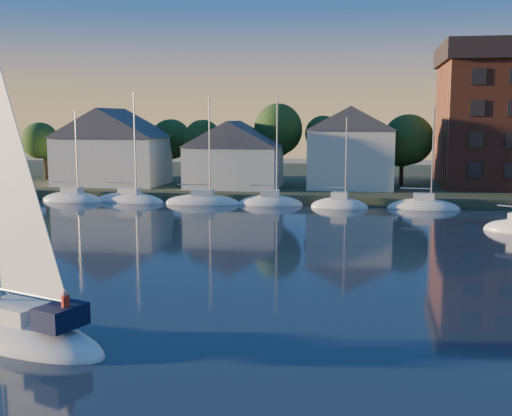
% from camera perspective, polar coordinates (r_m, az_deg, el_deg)
% --- Properties ---
extents(ground, '(260.00, 260.00, 0.00)m').
position_cam_1_polar(ground, '(23.57, -16.98, -15.95)').
color(ground, black).
rests_on(ground, ground).
extents(shoreline_land, '(160.00, 50.00, 2.00)m').
position_cam_1_polar(shoreline_land, '(95.11, 3.84, 2.31)').
color(shoreline_land, '#343E24').
rests_on(shoreline_land, ground).
extents(wooden_dock, '(120.00, 3.00, 1.00)m').
position_cam_1_polar(wooden_dock, '(72.43, 1.88, 0.54)').
color(wooden_dock, brown).
rests_on(wooden_dock, ground).
extents(clubhouse_west, '(13.65, 9.45, 9.64)m').
position_cam_1_polar(clubhouse_west, '(83.58, -12.67, 5.43)').
color(clubhouse_west, silver).
rests_on(clubhouse_west, shoreline_land).
extents(clubhouse_centre, '(11.55, 8.40, 8.08)m').
position_cam_1_polar(clubhouse_centre, '(77.90, -1.97, 4.86)').
color(clubhouse_centre, silver).
rests_on(clubhouse_centre, shoreline_land).
extents(clubhouse_east, '(10.50, 8.40, 9.80)m').
position_cam_1_polar(clubhouse_east, '(78.21, 8.47, 5.42)').
color(clubhouse_east, silver).
rests_on(clubhouse_east, shoreline_land).
extents(tree_line, '(93.40, 5.40, 8.90)m').
position_cam_1_polar(tree_line, '(82.53, 4.37, 6.43)').
color(tree_line, '#362618').
rests_on(tree_line, shoreline_land).
extents(moored_fleet, '(63.50, 2.40, 12.05)m').
position_cam_1_polar(moored_fleet, '(72.20, -7.93, 0.52)').
color(moored_fleet, silver).
rests_on(moored_fleet, ground).
extents(hero_sailboat, '(10.27, 6.32, 15.09)m').
position_cam_1_polar(hero_sailboat, '(29.51, -20.37, -9.88)').
color(hero_sailboat, silver).
rests_on(hero_sailboat, ground).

